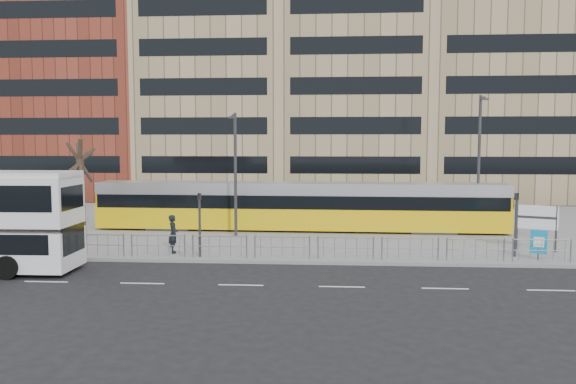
# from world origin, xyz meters

# --- Properties ---
(ground) EXTENTS (120.00, 120.00, 0.00)m
(ground) POSITION_xyz_m (0.00, 0.00, 0.00)
(ground) COLOR black
(ground) RESTS_ON ground
(plaza) EXTENTS (64.00, 24.00, 0.15)m
(plaza) POSITION_xyz_m (0.00, 12.00, 0.07)
(plaza) COLOR slate
(plaza) RESTS_ON ground
(kerb) EXTENTS (64.00, 0.25, 0.17)m
(kerb) POSITION_xyz_m (0.00, 0.05, 0.07)
(kerb) COLOR gray
(kerb) RESTS_ON ground
(building_row) EXTENTS (70.40, 18.40, 31.20)m
(building_row) POSITION_xyz_m (1.55, 34.27, 12.91)
(building_row) COLOR brown
(building_row) RESTS_ON ground
(pedestrian_barrier) EXTENTS (32.07, 0.07, 1.10)m
(pedestrian_barrier) POSITION_xyz_m (2.00, 0.50, 0.98)
(pedestrian_barrier) COLOR gray
(pedestrian_barrier) RESTS_ON plaza
(road_markings) EXTENTS (62.00, 0.12, 0.01)m
(road_markings) POSITION_xyz_m (1.00, -4.00, 0.01)
(road_markings) COLOR white
(road_markings) RESTS_ON ground
(tram) EXTENTS (25.58, 2.99, 3.01)m
(tram) POSITION_xyz_m (-0.34, 9.28, 1.66)
(tram) COLOR yellow
(tram) RESTS_ON plaza
(station_sign) EXTENTS (1.90, 0.84, 2.33)m
(station_sign) POSITION_xyz_m (12.07, 3.33, 1.76)
(station_sign) COLOR #2D2D30
(station_sign) RESTS_ON plaza
(ad_panel) EXTENTS (0.72, 0.31, 1.41)m
(ad_panel) POSITION_xyz_m (11.36, 1.08, 0.97)
(ad_panel) COLOR #2D2D30
(ad_panel) RESTS_ON plaza
(pedestrian) EXTENTS (0.66, 0.81, 1.92)m
(pedestrian) POSITION_xyz_m (-6.23, 1.50, 1.11)
(pedestrian) COLOR black
(pedestrian) RESTS_ON plaza
(traffic_light_west) EXTENTS (0.17, 0.21, 3.10)m
(traffic_light_west) POSITION_xyz_m (-4.69, 0.65, 2.12)
(traffic_light_west) COLOR #2D2D30
(traffic_light_west) RESTS_ON plaza
(traffic_light_east) EXTENTS (0.22, 0.24, 3.10)m
(traffic_light_east) POSITION_xyz_m (10.50, 1.71, 2.12)
(traffic_light_east) COLOR #2D2D30
(traffic_light_east) RESTS_ON plaza
(lamp_post_west) EXTENTS (0.45, 1.04, 7.23)m
(lamp_post_west) POSITION_xyz_m (-3.92, 6.67, 4.13)
(lamp_post_west) COLOR #2D2D30
(lamp_post_west) RESTS_ON plaza
(lamp_post_east) EXTENTS (0.45, 1.04, 8.38)m
(lamp_post_east) POSITION_xyz_m (10.73, 9.38, 4.71)
(lamp_post_east) COLOR #2D2D30
(lamp_post_east) RESTS_ON plaza
(bare_tree) EXTENTS (4.36, 4.36, 7.86)m
(bare_tree) POSITION_xyz_m (-12.66, 5.42, 6.00)
(bare_tree) COLOR black
(bare_tree) RESTS_ON plaza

